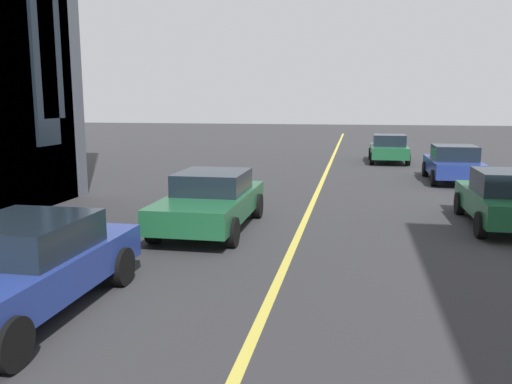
{
  "coord_description": "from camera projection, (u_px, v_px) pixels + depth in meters",
  "views": [
    {
      "loc": [
        8.85,
        -1.24,
        3.04
      ],
      "look_at": [
        17.85,
        0.47,
        1.46
      ],
      "focal_mm": 37.09,
      "sensor_mm": 36.0,
      "label": 1
    }
  ],
  "objects": [
    {
      "name": "car_green_far",
      "position": [
        389.0,
        148.0,
        26.53
      ],
      "size": [
        3.9,
        1.89,
        1.4
      ],
      "color": "#1E6038",
      "rests_on": "ground_plane"
    },
    {
      "name": "car_blue_mid",
      "position": [
        21.0,
        267.0,
        7.55
      ],
      "size": [
        4.4,
        1.95,
        1.37
      ],
      "color": "navy",
      "rests_on": "ground_plane"
    },
    {
      "name": "car_blue_oncoming",
      "position": [
        453.0,
        164.0,
        20.11
      ],
      "size": [
        3.9,
        1.89,
        1.4
      ],
      "color": "navy",
      "rests_on": "ground_plane"
    },
    {
      "name": "car_green_trailing",
      "position": [
        507.0,
        199.0,
        12.84
      ],
      "size": [
        3.9,
        1.89,
        1.4
      ],
      "color": "#1E6038",
      "rests_on": "ground_plane"
    },
    {
      "name": "lane_centre_line",
      "position": [
        295.0,
        242.0,
        11.54
      ],
      "size": [
        80.0,
        0.16,
        0.01
      ],
      "color": "#D8C64C",
      "rests_on": "ground_plane"
    },
    {
      "name": "car_green_parked_a",
      "position": [
        211.0,
        200.0,
        12.66
      ],
      "size": [
        4.4,
        1.95,
        1.37
      ],
      "color": "#1E6038",
      "rests_on": "ground_plane"
    }
  ]
}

